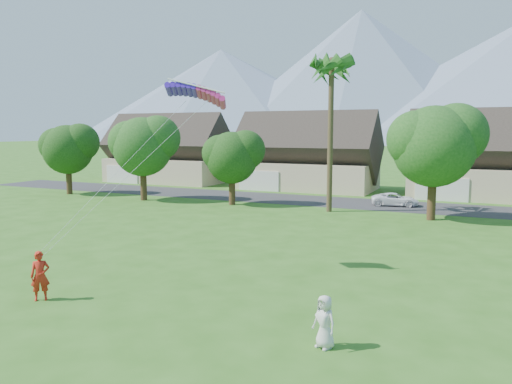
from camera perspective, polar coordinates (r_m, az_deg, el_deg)
The scene contains 10 objects.
ground at distance 15.90m, azimuth -16.23°, elevation -17.89°, with size 500.00×500.00×0.00m, color #2D6019.
street at distance 46.25m, azimuth 12.68°, elevation -1.35°, with size 90.00×7.00×0.01m, color #2D2D30.
kite_flyer at distance 21.49m, azimuth -23.44°, elevation -8.79°, with size 0.72×0.47×1.96m, color red.
watcher at distance 15.87m, azimuth 7.83°, elevation -14.48°, with size 0.81×0.53×1.65m, color silver.
parked_car at distance 45.73m, azimuth 15.61°, elevation -0.82°, with size 1.88×4.08×1.13m, color white.
mountain_ridge at distance 271.66m, azimuth 25.60°, elevation 11.13°, with size 540.00×240.00×70.00m.
houses_row at distance 54.60m, azimuth 15.32°, elevation 3.46°, with size 72.75×8.19×8.86m.
tree_row at distance 40.18m, azimuth 9.40°, elevation 4.48°, with size 62.27×6.67×8.45m.
fan_palm at distance 41.26m, azimuth 8.64°, elevation 14.18°, with size 3.00×3.00×13.80m.
parafoil_kite at distance 23.55m, azimuth -6.75°, elevation 11.34°, with size 3.05×1.43×0.50m.
Camera 1 is at (9.68, -10.73, 6.64)m, focal length 35.00 mm.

